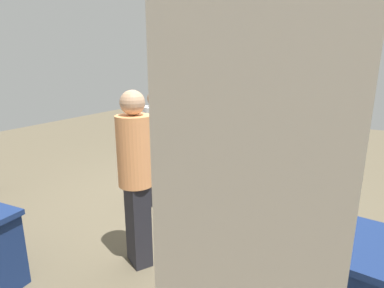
% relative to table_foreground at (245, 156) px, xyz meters
% --- Properties ---
extents(ground_plane, '(14.40, 14.40, 0.00)m').
position_rel_table_foreground_xyz_m(ground_plane, '(0.47, 1.42, -0.38)').
color(ground_plane, brown).
extents(pillar_left, '(0.56, 0.56, 3.00)m').
position_rel_table_foreground_xyz_m(pillar_left, '(-1.52, 4.19, 1.12)').
color(pillar_left, beige).
rests_on(pillar_left, ground).
extents(table_foreground, '(1.85, 1.18, 0.75)m').
position_rel_table_foreground_xyz_m(table_foreground, '(0.00, 0.00, 0.00)').
color(table_foreground, navy).
rests_on(table_foreground, ground).
extents(table_mid_right, '(1.68, 1.01, 0.75)m').
position_rel_table_foreground_xyz_m(table_mid_right, '(-1.72, 2.79, -0.00)').
color(table_mid_right, navy).
rests_on(table_mid_right, ground).
extents(chair_tucked_left, '(0.60, 0.60, 0.95)m').
position_rel_table_foreground_xyz_m(chair_tucked_left, '(-0.97, -0.90, 0.16)').
color(chair_tucked_left, '#9E9993').
rests_on(chair_tucked_left, ground).
extents(chair_tucked_right, '(0.46, 0.46, 0.95)m').
position_rel_table_foreground_xyz_m(chair_tucked_right, '(-0.25, 1.42, 0.17)').
color(chair_tucked_right, '#9E9993').
rests_on(chair_tucked_right, ground).
extents(person_attendee_standing, '(0.37, 0.37, 1.65)m').
position_rel_table_foreground_xyz_m(person_attendee_standing, '(0.71, 1.71, 0.54)').
color(person_attendee_standing, '#26262D').
rests_on(person_attendee_standing, ground).
extents(person_attendee_browsing, '(0.47, 0.47, 1.78)m').
position_rel_table_foreground_xyz_m(person_attendee_browsing, '(0.08, 2.95, 0.62)').
color(person_attendee_browsing, '#26262D').
rests_on(person_attendee_browsing, ground).
extents(laptop_silver, '(0.38, 0.36, 0.21)m').
position_rel_table_foreground_xyz_m(laptop_silver, '(-0.19, 0.05, 0.41)').
color(laptop_silver, silver).
rests_on(laptop_silver, table_foreground).
extents(yarn_ball, '(0.09, 0.09, 0.09)m').
position_rel_table_foreground_xyz_m(yarn_ball, '(0.41, -0.14, 0.42)').
color(yarn_ball, beige).
rests_on(yarn_ball, table_foreground).
extents(scissors_red, '(0.04, 0.18, 0.01)m').
position_rel_table_foreground_xyz_m(scissors_red, '(-0.50, 0.16, 0.38)').
color(scissors_red, red).
rests_on(scissors_red, table_foreground).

